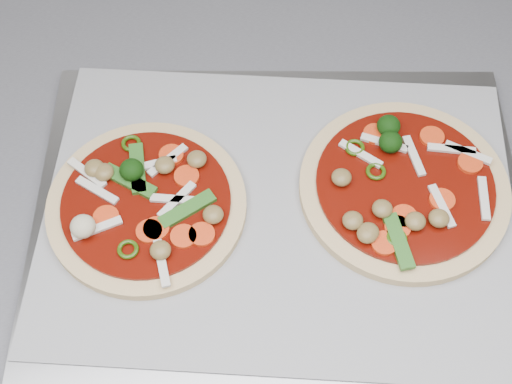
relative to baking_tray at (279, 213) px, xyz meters
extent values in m
cube|color=gray|center=(0.00, 0.00, 0.00)|extent=(0.55, 0.46, 0.02)
cube|color=#9C9CA2|center=(0.00, 0.00, 0.01)|extent=(0.54, 0.45, 0.00)
cylinder|color=tan|center=(-0.13, 0.03, 0.02)|extent=(0.23, 0.23, 0.01)
cylinder|color=#620E06|center=(-0.13, 0.03, 0.02)|extent=(0.19, 0.19, 0.00)
cylinder|color=#FC4719|center=(-0.10, -0.02, 0.03)|extent=(0.03, 0.03, 0.00)
cube|color=#2F6D26|center=(-0.14, 0.05, 0.03)|extent=(0.05, 0.05, 0.00)
cube|color=silver|center=(-0.17, 0.01, 0.03)|extent=(0.05, 0.02, 0.00)
cube|color=silver|center=(-0.17, 0.05, 0.03)|extent=(0.04, 0.04, 0.00)
cube|color=silver|center=(-0.11, 0.07, 0.03)|extent=(0.05, 0.01, 0.00)
ellipsoid|color=brown|center=(-0.07, 0.00, 0.03)|extent=(0.02, 0.02, 0.01)
cylinder|color=#FC4719|center=(-0.08, -0.02, 0.03)|extent=(0.03, 0.03, 0.00)
cube|color=silver|center=(-0.12, -0.04, 0.03)|extent=(0.01, 0.05, 0.00)
cube|color=silver|center=(-0.10, 0.02, 0.03)|extent=(0.05, 0.02, 0.00)
cylinder|color=#FC4719|center=(-0.09, 0.08, 0.03)|extent=(0.03, 0.03, 0.00)
cube|color=silver|center=(-0.10, 0.07, 0.03)|extent=(0.04, 0.03, 0.00)
cube|color=silver|center=(-0.10, 0.02, 0.03)|extent=(0.04, 0.04, 0.00)
cylinder|color=#FC4719|center=(-0.17, 0.02, 0.03)|extent=(0.03, 0.03, 0.00)
ellipsoid|color=brown|center=(-0.16, 0.07, 0.03)|extent=(0.03, 0.03, 0.01)
cube|color=silver|center=(-0.18, 0.07, 0.03)|extent=(0.04, 0.04, 0.00)
cube|color=#2F6D26|center=(-0.09, 0.01, 0.03)|extent=(0.06, 0.03, 0.00)
cube|color=#2F6D26|center=(-0.13, 0.07, 0.03)|extent=(0.02, 0.06, 0.00)
ellipsoid|color=brown|center=(-0.12, -0.03, 0.03)|extent=(0.02, 0.02, 0.01)
ellipsoid|color=brown|center=(-0.07, 0.06, 0.03)|extent=(0.03, 0.03, 0.01)
ellipsoid|color=black|center=(-0.13, 0.06, 0.03)|extent=(0.03, 0.03, 0.02)
ellipsoid|color=brown|center=(-0.10, 0.06, 0.03)|extent=(0.02, 0.02, 0.01)
cylinder|color=#FC4719|center=(-0.12, 0.00, 0.03)|extent=(0.04, 0.04, 0.00)
cylinder|color=#FC4719|center=(-0.13, -0.01, 0.03)|extent=(0.03, 0.03, 0.00)
torus|color=#27470A|center=(-0.13, 0.10, 0.03)|extent=(0.02, 0.02, 0.00)
ellipsoid|color=brown|center=(-0.17, 0.07, 0.03)|extent=(0.03, 0.03, 0.01)
ellipsoid|color=#BDB091|center=(-0.19, 0.01, 0.03)|extent=(0.03, 0.03, 0.02)
cylinder|color=#FC4719|center=(-0.08, 0.05, 0.03)|extent=(0.03, 0.03, 0.00)
torus|color=#27470A|center=(-0.15, -0.02, 0.03)|extent=(0.03, 0.03, 0.00)
cylinder|color=tan|center=(0.12, -0.01, 0.02)|extent=(0.29, 0.29, 0.01)
cylinder|color=#620E06|center=(0.12, -0.01, 0.02)|extent=(0.24, 0.24, 0.00)
ellipsoid|color=brown|center=(0.06, 0.01, 0.03)|extent=(0.03, 0.03, 0.01)
cylinder|color=#FC4719|center=(0.17, 0.04, 0.03)|extent=(0.03, 0.03, 0.00)
ellipsoid|color=brown|center=(0.06, -0.04, 0.03)|extent=(0.02, 0.02, 0.01)
ellipsoid|color=brown|center=(0.07, -0.06, 0.03)|extent=(0.03, 0.03, 0.01)
cylinder|color=#FC4719|center=(0.10, -0.05, 0.03)|extent=(0.03, 0.03, 0.00)
ellipsoid|color=brown|center=(0.07, -0.06, 0.03)|extent=(0.03, 0.03, 0.01)
cube|color=silver|center=(0.12, 0.04, 0.03)|extent=(0.04, 0.03, 0.00)
cylinder|color=#FC4719|center=(0.19, 0.00, 0.03)|extent=(0.03, 0.03, 0.00)
ellipsoid|color=brown|center=(0.09, -0.03, 0.03)|extent=(0.02, 0.02, 0.01)
ellipsoid|color=black|center=(0.12, 0.04, 0.03)|extent=(0.03, 0.03, 0.02)
torus|color=#27470A|center=(0.10, 0.01, 0.03)|extent=(0.03, 0.03, 0.00)
ellipsoid|color=brown|center=(0.14, -0.06, 0.03)|extent=(0.03, 0.03, 0.01)
ellipsoid|color=brown|center=(0.12, -0.05, 0.03)|extent=(0.02, 0.02, 0.01)
cube|color=silver|center=(0.15, -0.04, 0.03)|extent=(0.01, 0.05, 0.00)
cube|color=silver|center=(0.20, 0.01, 0.03)|extent=(0.04, 0.04, 0.00)
torus|color=#27470A|center=(0.13, 0.06, 0.03)|extent=(0.02, 0.02, 0.00)
cylinder|color=#FC4719|center=(0.11, -0.04, 0.03)|extent=(0.03, 0.03, 0.00)
ellipsoid|color=black|center=(0.13, 0.05, 0.03)|extent=(0.03, 0.03, 0.02)
cylinder|color=#FC4719|center=(0.15, -0.04, 0.03)|extent=(0.03, 0.03, 0.00)
cube|color=silver|center=(0.19, -0.04, 0.03)|extent=(0.02, 0.05, 0.00)
cube|color=#2F6D26|center=(0.10, -0.07, 0.03)|extent=(0.01, 0.06, 0.00)
torus|color=#27470A|center=(0.10, -0.07, 0.03)|extent=(0.03, 0.03, 0.00)
cylinder|color=#FC4719|center=(0.11, 0.05, 0.03)|extent=(0.03, 0.03, 0.00)
cube|color=silver|center=(0.09, 0.03, 0.03)|extent=(0.04, 0.04, 0.00)
torus|color=#27470A|center=(0.09, 0.04, 0.03)|extent=(0.03, 0.03, 0.00)
cylinder|color=#FC4719|center=(0.08, -0.07, 0.03)|extent=(0.04, 0.04, 0.00)
cube|color=silver|center=(0.14, 0.02, 0.03)|extent=(0.01, 0.05, 0.00)
cube|color=silver|center=(0.18, 0.02, 0.03)|extent=(0.05, 0.02, 0.00)
camera|label=1|loc=(-0.10, -0.33, 0.62)|focal=50.00mm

